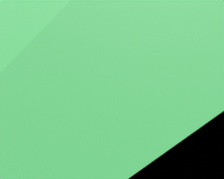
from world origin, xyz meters
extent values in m
plane|color=#4C4C51|center=(0.00, 0.00, 0.00)|extent=(80.00, 80.00, 0.00)
cube|color=#8C939E|center=(-1.84, 4.10, 1.85)|extent=(9.55, 2.65, 2.80)
cube|color=black|center=(-1.82, 2.83, 2.41)|extent=(7.99, 0.16, 1.01)
cube|color=black|center=(-1.86, 5.37, 2.41)|extent=(7.99, 0.16, 1.01)
cube|color=#1959B2|center=(-1.82, 2.83, 1.29)|extent=(8.37, 0.16, 0.28)
cube|color=black|center=(-1.84, 4.10, 0.23)|extent=(8.78, 2.44, 0.45)
torus|color=black|center=(1.51, 3.02, 0.50)|extent=(1.00, 0.34, 1.00)
torus|color=black|center=(-5.15, 2.91, 0.50)|extent=(1.00, 0.34, 1.00)
cylinder|color=black|center=(-3.47, 1.37, 0.45)|extent=(0.13, 0.13, 0.74)
cube|color=black|center=(-3.47, 1.33, 0.05)|extent=(0.13, 0.27, 0.10)
cylinder|color=black|center=(-3.63, 1.39, 0.45)|extent=(0.13, 0.13, 0.74)
cube|color=black|center=(-3.63, 1.35, 0.05)|extent=(0.13, 0.27, 0.10)
cube|color=maroon|center=(-3.55, 1.38, 1.13)|extent=(0.41, 0.33, 0.62)
cylinder|color=maroon|center=(-3.31, 1.34, 1.15)|extent=(0.10, 0.10, 0.59)
sphere|color=tan|center=(-3.31, 1.34, 0.85)|extent=(0.10, 0.10, 0.09)
cylinder|color=maroon|center=(-3.78, 1.41, 1.15)|extent=(0.10, 0.10, 0.59)
sphere|color=tan|center=(-3.78, 1.41, 0.85)|extent=(0.10, 0.10, 0.09)
sphere|color=tan|center=(-3.55, 1.38, 1.57)|extent=(0.25, 0.25, 0.22)
cylinder|color=#473823|center=(-2.15, 1.17, 0.46)|extent=(0.14, 0.14, 0.76)
cube|color=black|center=(-2.14, 1.13, 0.05)|extent=(0.16, 0.28, 0.10)
cylinder|color=#473823|center=(-2.31, 1.13, 0.46)|extent=(0.14, 0.14, 0.76)
cube|color=black|center=(-2.30, 1.09, 0.05)|extent=(0.16, 0.28, 0.10)
cube|color=#D8F233|center=(-2.23, 1.15, 1.15)|extent=(0.43, 0.36, 0.63)
cube|color=silver|center=(-2.23, 1.15, 1.15)|extent=(0.45, 0.37, 0.06)
cylinder|color=#D8F233|center=(-1.99, 1.21, 1.17)|extent=(0.11, 0.11, 0.60)
sphere|color=tan|center=(-1.99, 1.21, 0.87)|extent=(0.11, 0.11, 0.09)
cylinder|color=#D8F233|center=(-2.46, 1.09, 1.17)|extent=(0.11, 0.11, 0.60)
sphere|color=tan|center=(-2.46, 1.09, 0.87)|extent=(0.11, 0.11, 0.09)
sphere|color=tan|center=(-2.23, 1.15, 1.60)|extent=(0.27, 0.27, 0.23)
cylinder|color=black|center=(-1.04, 1.56, 0.47)|extent=(0.14, 0.14, 0.77)
cube|color=black|center=(-1.04, 1.52, 0.05)|extent=(0.14, 0.27, 0.10)
cylinder|color=black|center=(-1.19, 1.58, 0.47)|extent=(0.14, 0.14, 0.77)
cube|color=black|center=(-1.20, 1.54, 0.05)|extent=(0.14, 0.27, 0.10)
cube|color=#3F594C|center=(-1.11, 1.57, 1.18)|extent=(0.42, 0.34, 0.64)
cylinder|color=#3F594C|center=(-0.88, 1.53, 1.20)|extent=(0.10, 0.10, 0.61)
sphere|color=tan|center=(-0.88, 1.53, 0.89)|extent=(0.10, 0.10, 0.09)
cylinder|color=#3F594C|center=(-1.35, 1.61, 1.20)|extent=(0.10, 0.10, 0.61)
sphere|color=tan|center=(-1.35, 1.61, 0.89)|extent=(0.10, 0.10, 0.09)
sphere|color=tan|center=(-1.11, 1.57, 1.64)|extent=(0.27, 0.27, 0.23)
torus|color=black|center=(0.97, 2.05, 0.30)|extent=(0.61, 0.24, 0.60)
cylinder|color=silver|center=(0.97, 2.05, 0.30)|extent=(0.14, 0.12, 0.12)
torus|color=black|center=(-0.45, 2.31, 0.30)|extent=(0.61, 0.24, 0.60)
cylinder|color=silver|center=(-0.45, 2.31, 0.30)|extent=(0.14, 0.14, 0.12)
cylinder|color=silver|center=(0.92, 2.06, 0.65)|extent=(0.32, 0.11, 0.67)
cube|color=red|center=(0.33, 2.16, 0.63)|extent=(0.88, 0.43, 0.36)
cube|color=black|center=(-0.14, 2.25, 0.68)|extent=(0.55, 0.31, 0.20)
cylinder|color=silver|center=(0.00, 2.37, 0.42)|extent=(0.46, 0.16, 0.08)
cylinder|color=black|center=(0.88, 2.07, 0.95)|extent=(0.14, 0.58, 0.04)
torus|color=black|center=(-2.81, 2.22, 0.30)|extent=(0.61, 0.24, 0.60)
cylinder|color=silver|center=(-2.81, 2.22, 0.30)|extent=(0.14, 0.12, 0.12)
torus|color=black|center=(-4.24, 2.50, 0.30)|extent=(0.61, 0.24, 0.60)
cylinder|color=silver|center=(-4.24, 2.50, 0.30)|extent=(0.14, 0.14, 0.12)
cylinder|color=silver|center=(-2.86, 2.23, 0.65)|extent=(0.32, 0.11, 0.67)
cube|color=white|center=(-3.46, 2.35, 0.63)|extent=(0.88, 0.43, 0.36)
cube|color=black|center=(-3.93, 2.44, 0.68)|extent=(0.55, 0.32, 0.20)
cylinder|color=silver|center=(-3.78, 2.55, 0.42)|extent=(0.46, 0.16, 0.08)
cylinder|color=black|center=(-2.91, 2.24, 0.95)|extent=(0.15, 0.58, 0.04)
torus|color=black|center=(1.11, -3.30, 0.30)|extent=(0.61, 0.23, 0.60)
cylinder|color=silver|center=(1.11, -3.30, 0.30)|extent=(0.13, 0.12, 0.12)
torus|color=black|center=(2.19, -3.12, 1.25)|extent=(0.86, 0.27, 0.85)
cylinder|color=silver|center=(2.19, -3.12, 1.25)|extent=(0.14, 0.14, 0.12)
cylinder|color=silver|center=(0.92, -3.33, 0.60)|extent=(0.65, 0.16, 0.37)
cube|color=white|center=(1.38, -3.26, 0.98)|extent=(0.90, 0.42, 0.82)
cube|color=black|center=(1.70, -3.20, 1.33)|extent=(0.55, 0.30, 0.49)
cylinder|color=silver|center=(1.81, -3.32, 1.06)|extent=(0.40, 0.14, 0.36)
cylinder|color=black|center=(0.76, -3.36, 0.86)|extent=(0.13, 0.58, 0.04)
cube|color=black|center=(1.25, -3.28, 1.24)|extent=(0.56, 0.42, 0.55)
sphere|color=red|center=(0.83, -3.35, 1.11)|extent=(0.30, 0.30, 0.26)
cylinder|color=black|center=(1.00, -3.14, 1.05)|extent=(0.47, 0.16, 0.14)
cylinder|color=black|center=(1.55, -3.04, 1.12)|extent=(0.35, 0.15, 0.37)
cylinder|color=black|center=(1.06, -3.49, 1.05)|extent=(0.47, 0.16, 0.14)
cylinder|color=black|center=(1.61, -3.40, 1.12)|extent=(0.35, 0.15, 0.37)
cube|color=white|center=(-2.84, -0.52, 0.00)|extent=(0.30, 4.17, 0.01)
cube|color=white|center=(0.01, -0.52, 0.00)|extent=(0.34, 4.93, 0.01)
cube|color=white|center=(2.87, -0.52, 0.00)|extent=(0.34, 4.98, 0.01)
camera|label=1|loc=(-8.30, 10.03, 6.09)|focal=43.34mm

